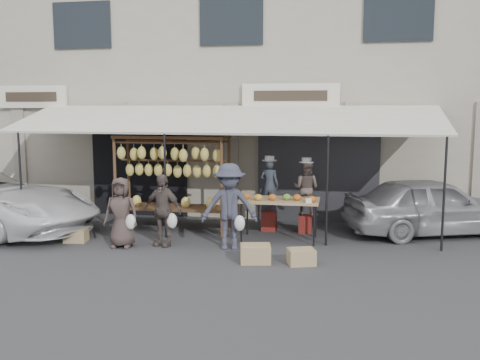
% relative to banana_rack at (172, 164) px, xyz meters
% --- Properties ---
extents(ground_plane, '(90.00, 90.00, 0.00)m').
position_rel_banana_rack_xyz_m(ground_plane, '(1.06, -1.80, -1.57)').
color(ground_plane, '#2D2D30').
extents(shophouse, '(24.00, 6.15, 7.30)m').
position_rel_banana_rack_xyz_m(shophouse, '(1.06, 4.70, 2.08)').
color(shophouse, '#A59F8C').
rests_on(shophouse, ground_plane).
extents(awning, '(10.00, 2.35, 2.92)m').
position_rel_banana_rack_xyz_m(awning, '(1.07, 0.48, 1.00)').
color(awning, silver).
rests_on(awning, ground_plane).
extents(banana_rack, '(2.60, 0.90, 2.24)m').
position_rel_banana_rack_xyz_m(banana_rack, '(0.00, 0.00, 0.00)').
color(banana_rack, '#3E2616').
rests_on(banana_rack, ground_plane).
extents(produce_table, '(1.70, 0.90, 1.04)m').
position_rel_banana_rack_xyz_m(produce_table, '(2.54, -0.40, -0.70)').
color(produce_table, tan).
rests_on(produce_table, ground_plane).
extents(vendor_left, '(0.47, 0.34, 1.22)m').
position_rel_banana_rack_xyz_m(vendor_left, '(2.20, 0.48, -0.49)').
color(vendor_left, '#2E343F').
rests_on(vendor_left, stool_left).
extents(vendor_right, '(0.72, 0.62, 1.26)m').
position_rel_banana_rack_xyz_m(vendor_right, '(3.05, 0.43, -0.53)').
color(vendor_right, brown).
rests_on(vendor_right, stool_right).
extents(customer_left, '(0.74, 0.51, 1.45)m').
position_rel_banana_rack_xyz_m(customer_left, '(-0.58, -1.58, -0.84)').
color(customer_left, '#403330').
rests_on(customer_left, ground_plane).
extents(customer_mid, '(0.95, 0.57, 1.51)m').
position_rel_banana_rack_xyz_m(customer_mid, '(0.21, -1.32, -0.81)').
color(customer_mid, '#504540').
rests_on(customer_mid, ground_plane).
extents(customer_right, '(1.24, 0.86, 1.75)m').
position_rel_banana_rack_xyz_m(customer_right, '(1.63, -1.28, -0.69)').
color(customer_right, '#373948').
rests_on(customer_right, ground_plane).
extents(stool_left, '(0.40, 0.40, 0.47)m').
position_rel_banana_rack_xyz_m(stool_left, '(2.20, 0.48, -1.34)').
color(stool_left, maroon).
rests_on(stool_left, ground_plane).
extents(stool_right, '(0.33, 0.33, 0.41)m').
position_rel_banana_rack_xyz_m(stool_right, '(3.05, 0.43, -1.36)').
color(stool_right, maroon).
rests_on(stool_right, ground_plane).
extents(crate_near_a, '(0.63, 0.52, 0.33)m').
position_rel_banana_rack_xyz_m(crate_near_a, '(2.31, -2.16, -1.40)').
color(crate_near_a, tan).
rests_on(crate_near_a, ground_plane).
extents(crate_near_b, '(0.58, 0.50, 0.29)m').
position_rel_banana_rack_xyz_m(crate_near_b, '(3.16, -2.13, -1.42)').
color(crate_near_b, tan).
rests_on(crate_near_b, ground_plane).
extents(crate_far, '(0.51, 0.41, 0.28)m').
position_rel_banana_rack_xyz_m(crate_far, '(-1.73, -1.37, -1.43)').
color(crate_far, tan).
rests_on(crate_far, ground_plane).
extents(sedan, '(4.19, 2.78, 1.33)m').
position_rel_banana_rack_xyz_m(sedan, '(5.86, 0.76, -0.91)').
color(sedan, gray).
rests_on(sedan, ground_plane).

